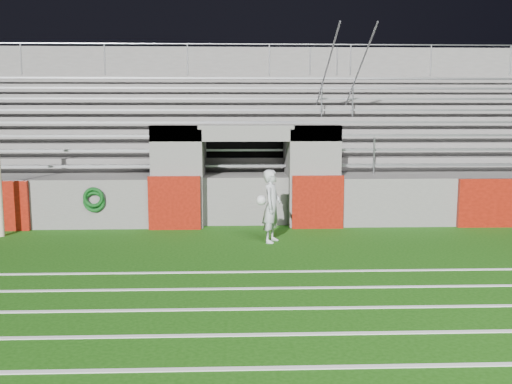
{
  "coord_description": "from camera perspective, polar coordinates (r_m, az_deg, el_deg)",
  "views": [
    {
      "loc": [
        -0.28,
        -11.19,
        2.92
      ],
      "look_at": [
        0.2,
        1.8,
        1.1
      ],
      "focal_mm": 40.0,
      "sensor_mm": 36.0,
      "label": 1
    }
  ],
  "objects": [
    {
      "name": "goalkeeper_with_ball",
      "position": [
        12.84,
        1.56,
        -1.4
      ],
      "size": [
        0.66,
        0.74,
        1.65
      ],
      "color": "#B6BAC0",
      "rests_on": "ground"
    },
    {
      "name": "hose_coil",
      "position": [
        14.71,
        -15.91,
        -0.74
      ],
      "size": [
        0.55,
        0.15,
        0.64
      ],
      "color": "#0E4715",
      "rests_on": "ground"
    },
    {
      "name": "ground",
      "position": [
        11.57,
        -0.67,
        -6.65
      ],
      "size": [
        90.0,
        90.0,
        0.0
      ],
      "primitive_type": "plane",
      "color": "#17480C",
      "rests_on": "ground"
    },
    {
      "name": "stadium_structure",
      "position": [
        19.22,
        -1.27,
        3.71
      ],
      "size": [
        26.0,
        8.48,
        5.42
      ],
      "color": "#5E5C59",
      "rests_on": "ground"
    },
    {
      "name": "field_markings",
      "position": [
        6.85,
        0.44,
        -17.22
      ],
      "size": [
        28.0,
        8.09,
        0.01
      ],
      "color": "white",
      "rests_on": "ground"
    }
  ]
}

